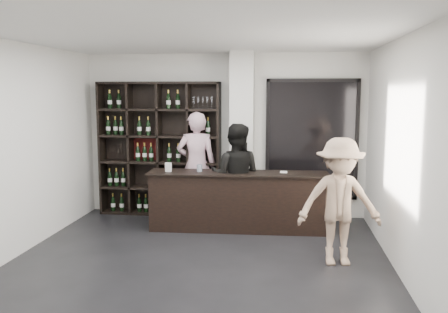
# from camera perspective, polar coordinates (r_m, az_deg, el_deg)

# --- Properties ---
(floor) EXTENTS (5.00, 5.50, 0.01)m
(floor) POSITION_cam_1_polar(r_m,az_deg,el_deg) (6.20, -3.37, -13.30)
(floor) COLOR black
(floor) RESTS_ON ground
(wine_shelf) EXTENTS (2.20, 0.35, 2.40)m
(wine_shelf) POSITION_cam_1_polar(r_m,az_deg,el_deg) (8.61, -7.74, 0.89)
(wine_shelf) COLOR black
(wine_shelf) RESTS_ON floor
(structural_column) EXTENTS (0.40, 0.40, 2.90)m
(structural_column) POSITION_cam_1_polar(r_m,az_deg,el_deg) (8.22, 2.20, 2.39)
(structural_column) COLOR silver
(structural_column) RESTS_ON floor
(glass_panel) EXTENTS (1.60, 0.08, 2.10)m
(glass_panel) POSITION_cam_1_polar(r_m,az_deg,el_deg) (8.42, 10.50, 2.05)
(glass_panel) COLOR black
(glass_panel) RESTS_ON floor
(tasting_counter) EXTENTS (2.88, 0.61, 0.95)m
(tasting_counter) POSITION_cam_1_polar(r_m,az_deg,el_deg) (7.67, 1.66, -5.39)
(tasting_counter) COLOR black
(tasting_counter) RESTS_ON floor
(taster_pink) EXTENTS (0.74, 0.54, 1.88)m
(taster_pink) POSITION_cam_1_polar(r_m,az_deg,el_deg) (8.33, -3.33, -1.08)
(taster_pink) COLOR beige
(taster_pink) RESTS_ON floor
(taster_black) EXTENTS (0.89, 0.72, 1.72)m
(taster_black) POSITION_cam_1_polar(r_m,az_deg,el_deg) (7.69, 1.41, -2.41)
(taster_black) COLOR black
(taster_black) RESTS_ON floor
(customer) EXTENTS (1.12, 0.72, 1.65)m
(customer) POSITION_cam_1_polar(r_m,az_deg,el_deg) (6.28, 13.71, -5.32)
(customer) COLOR tan
(customer) RESTS_ON floor
(wine_glass) EXTENTS (0.10, 0.10, 0.19)m
(wine_glass) POSITION_cam_1_polar(r_m,az_deg,el_deg) (7.55, 0.77, -1.21)
(wine_glass) COLOR white
(wine_glass) RESTS_ON tasting_counter
(spit_cup) EXTENTS (0.09, 0.09, 0.12)m
(spit_cup) POSITION_cam_1_polar(r_m,az_deg,el_deg) (7.65, -2.97, -1.40)
(spit_cup) COLOR silver
(spit_cup) RESTS_ON tasting_counter
(napkin_stack) EXTENTS (0.12, 0.12, 0.02)m
(napkin_stack) POSITION_cam_1_polar(r_m,az_deg,el_deg) (7.62, 7.19, -1.85)
(napkin_stack) COLOR white
(napkin_stack) RESTS_ON tasting_counter
(card_stand) EXTENTS (0.11, 0.08, 0.15)m
(card_stand) POSITION_cam_1_polar(r_m,az_deg,el_deg) (7.69, -6.71, -1.28)
(card_stand) COLOR white
(card_stand) RESTS_ON tasting_counter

